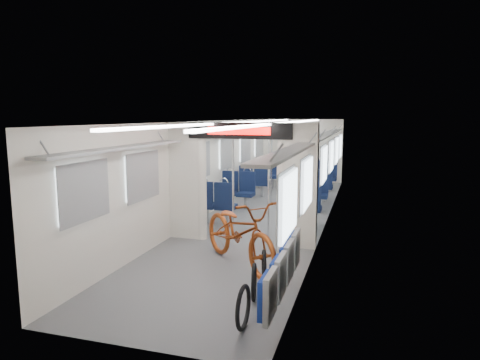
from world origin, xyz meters
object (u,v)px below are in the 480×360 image
(bicycle, at_px, (240,232))
(seat_bay_near_right, at_px, (306,196))
(stanchion_near_left, at_px, (233,180))
(stanchion_near_right, at_px, (269,180))
(flip_bench, at_px, (283,269))
(seat_bay_far_right, at_px, (320,178))
(seat_bay_far_left, at_px, (261,176))
(seat_bay_near_left, at_px, (227,194))
(bike_hoop_a, at_px, (243,309))
(bike_hoop_c, at_px, (264,267))
(bike_hoop_b, at_px, (254,284))
(stanchion_far_left, at_px, (271,162))
(stanchion_far_right, at_px, (292,162))

(bicycle, bearing_deg, seat_bay_near_right, 35.69)
(stanchion_near_left, distance_m, stanchion_near_right, 0.71)
(flip_bench, xyz_separation_m, stanchion_near_left, (-1.63, 3.17, 0.57))
(stanchion_near_right, bearing_deg, seat_bay_far_right, 83.80)
(bicycle, bearing_deg, stanchion_near_left, 65.24)
(seat_bay_far_left, bearing_deg, seat_bay_near_left, -90.00)
(bike_hoop_a, bearing_deg, seat_bay_far_right, 90.44)
(bike_hoop_c, relative_size, seat_bay_far_right, 0.23)
(bike_hoop_a, distance_m, bike_hoop_c, 1.51)
(flip_bench, xyz_separation_m, bike_hoop_b, (-0.43, 0.26, -0.35))
(bike_hoop_b, distance_m, stanchion_near_right, 3.28)
(seat_bay_near_right, distance_m, seat_bay_far_left, 3.60)
(bicycle, xyz_separation_m, seat_bay_near_left, (-1.30, 3.33, -0.04))
(flip_bench, relative_size, seat_bay_far_left, 1.09)
(stanchion_near_left, height_order, stanchion_far_left, same)
(flip_bench, relative_size, stanchion_near_right, 0.91)
(bike_hoop_c, relative_size, seat_bay_far_left, 0.25)
(seat_bay_near_left, xyz_separation_m, stanchion_near_left, (0.66, -1.62, 0.61))
(seat_bay_near_left, bearing_deg, seat_bay_far_left, 90.00)
(flip_bench, bearing_deg, bike_hoop_c, 115.43)
(flip_bench, distance_m, stanchion_near_left, 3.61)
(stanchion_near_left, bearing_deg, seat_bay_near_right, 58.17)
(seat_bay_far_left, bearing_deg, bike_hoop_a, -77.49)
(bicycle, xyz_separation_m, bike_hoop_c, (0.52, -0.49, -0.36))
(seat_bay_near_left, bearing_deg, flip_bench, -64.48)
(bike_hoop_c, height_order, stanchion_near_left, stanchion_near_left)
(stanchion_near_left, xyz_separation_m, stanchion_near_right, (0.69, 0.19, 0.00))
(bicycle, bearing_deg, bike_hoop_a, -117.74)
(stanchion_far_right, bearing_deg, stanchion_near_left, -99.42)
(bicycle, distance_m, bike_hoop_c, 0.80)
(seat_bay_near_left, bearing_deg, stanchion_near_left, -67.95)
(bike_hoop_c, height_order, seat_bay_near_left, seat_bay_near_left)
(seat_bay_near_left, height_order, stanchion_far_right, stanchion_far_right)
(stanchion_far_right, bearing_deg, seat_bay_far_left, 130.15)
(flip_bench, bearing_deg, bicycle, 123.94)
(seat_bay_far_right, xyz_separation_m, stanchion_far_right, (-0.62, -1.46, 0.61))
(bike_hoop_c, distance_m, stanchion_far_right, 5.85)
(seat_bay_near_right, xyz_separation_m, seat_bay_far_right, (-0.00, 3.06, 0.01))
(stanchion_far_right, bearing_deg, bike_hoop_c, -84.29)
(bicycle, bearing_deg, stanchion_near_right, 43.15)
(bike_hoop_a, height_order, stanchion_near_left, stanchion_near_left)
(seat_bay_far_right, xyz_separation_m, stanchion_far_left, (-1.19, -1.52, 0.61))
(seat_bay_near_left, height_order, seat_bay_far_left, seat_bay_near_left)
(bike_hoop_a, distance_m, stanchion_near_left, 4.01)
(bike_hoop_a, xyz_separation_m, seat_bay_near_right, (-0.07, 5.64, 0.29))
(bike_hoop_b, height_order, bike_hoop_c, bike_hoop_b)
(bicycle, height_order, stanchion_far_right, stanchion_far_right)
(bike_hoop_a, bearing_deg, stanchion_far_right, 95.43)
(stanchion_near_left, height_order, stanchion_far_right, same)
(bicycle, distance_m, stanchion_far_right, 5.29)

